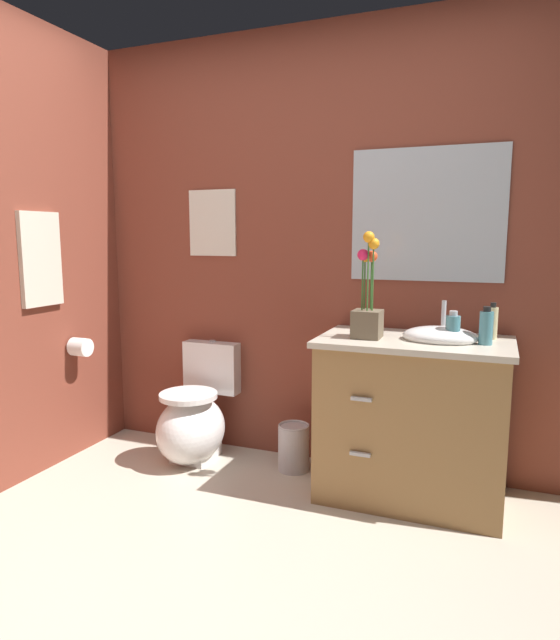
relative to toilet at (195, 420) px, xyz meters
name	(u,v)px	position (x,y,z in m)	size (l,w,h in m)	color
ground_plane	(172,613)	(0.62, -1.25, -0.24)	(9.00, 9.00, 0.00)	beige
wall_back	(343,252)	(0.82, 0.30, 1.01)	(4.20, 0.05, 2.50)	brown
toilet	(195,420)	(0.00, 0.00, 0.00)	(0.38, 0.59, 0.69)	white
vanity_cabinet	(412,417)	(1.28, -0.03, 0.19)	(0.94, 0.56, 1.01)	#9E7242
flower_vase	(367,306)	(1.05, -0.08, 0.75)	(0.14, 0.14, 0.53)	brown
soap_bottle	(453,329)	(1.46, -0.06, 0.66)	(0.07, 0.07, 0.15)	teal
lotion_bottle	(486,327)	(1.61, -0.05, 0.67)	(0.06, 0.06, 0.18)	teal
hand_wash_bottle	(492,322)	(1.64, 0.11, 0.67)	(0.05, 0.05, 0.18)	beige
trash_bin	(294,447)	(0.61, 0.07, -0.11)	(0.18, 0.18, 0.27)	#B7B7BC
wall_poster	(212,223)	(0.00, 0.27, 1.17)	(0.32, 0.01, 0.40)	silver
wall_mirror	(427,215)	(1.28, 0.27, 1.21)	(0.80, 0.01, 0.70)	#B2BCC6
hanging_towel	(41,259)	(-0.71, -0.41, 0.97)	(0.03, 0.28, 0.52)	beige
toilet_paper_roll	(80,347)	(-0.66, -0.20, 0.44)	(0.11, 0.11, 0.11)	white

